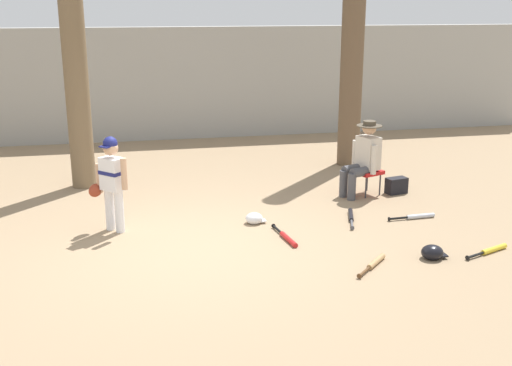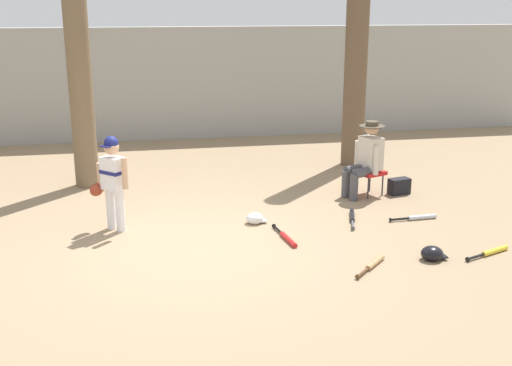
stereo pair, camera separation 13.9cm
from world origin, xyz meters
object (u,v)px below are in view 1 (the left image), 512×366
Objects in this scene: folding_stool at (367,172)px; bat_wood_tan at (374,263)px; tree_near_player at (75,58)px; bat_black_composite at (351,217)px; young_ballplayer at (111,178)px; batting_helmet_black at (432,252)px; bat_aluminum_silver at (417,216)px; tree_behind_spectator at (352,48)px; batting_helmet_white at (254,218)px; bat_yellow_trainer at (491,250)px; bat_red_barrel at (287,238)px; handbag_beside_stool at (396,186)px; seated_spectator at (363,157)px.

folding_stool reaches higher than bat_wood_tan.
tree_near_player is 6.33× the size of bat_black_composite.
young_ballplayer reaches higher than batting_helmet_black.
bat_aluminum_silver is at bearing 71.53° from batting_helmet_black.
tree_behind_spectator reaches higher than batting_helmet_white.
batting_helmet_black is at bearing -108.47° from bat_aluminum_silver.
tree_behind_spectator is at bearing 92.86° from bat_yellow_trainer.
bat_aluminum_silver is at bearing -77.86° from folding_stool.
folding_stool reaches higher than bat_red_barrel.
handbag_beside_stool reaches higher than bat_yellow_trainer.
batting_helmet_white is (2.43, -2.40, -2.06)m from tree_near_player.
bat_yellow_trainer is (5.09, -4.05, -2.10)m from tree_near_player.
bat_red_barrel is 1.10× the size of bat_aluminum_silver.
bat_wood_tan is at bearing -118.49° from handbag_beside_stool.
young_ballplayer is 2.04m from batting_helmet_white.
seated_spectator reaches higher than folding_stool.
young_ballplayer is at bearing 177.19° from batting_helmet_white.
folding_stool reaches higher than bat_black_composite.
bat_red_barrel is at bearing -134.82° from seated_spectator.
bat_yellow_trainer is 0.80m from batting_helmet_black.
bat_yellow_trainer is at bearing -20.84° from young_ballplayer.
young_ballplayer is 2.38× the size of bat_wood_tan.
tree_near_player is at bearing 141.53° from bat_yellow_trainer.
bat_wood_tan and bat_black_composite have the same top height.
batting_helmet_black reaches higher than batting_helmet_white.
bat_yellow_trainer is at bearing -38.47° from tree_near_player.
batting_helmet_white is (-2.32, 0.28, 0.04)m from bat_aluminum_silver.
tree_behind_spectator is 5.32m from bat_wood_tan.
handbag_beside_stool reaches higher than batting_helmet_black.
handbag_beside_stool is (0.59, -0.01, -0.51)m from seated_spectator.
bat_red_barrel is (-1.76, -1.72, -0.33)m from folding_stool.
bat_wood_tan is at bearing -107.84° from seated_spectator.
bat_aluminum_silver is at bearing -91.95° from tree_behind_spectator.
bat_aluminum_silver is at bearing -29.42° from tree_near_player.
bat_yellow_trainer is at bearing -50.90° from bat_black_composite.
bat_red_barrel is 2.46× the size of batting_helmet_black.
bat_wood_tan is (-1.46, -2.68, -0.10)m from handbag_beside_stool.
bat_red_barrel is 2.08m from bat_aluminum_silver.
bat_yellow_trainer is at bearing -87.14° from tree_behind_spectator.
folding_stool is at bearing 25.83° from batting_helmet_white.
bat_red_barrel is 1.44× the size of bat_wood_tan.
tree_behind_spectator reaches higher than young_ballplayer.
young_ballplayer reaches higher than folding_stool.
folding_stool is 0.29m from seated_spectator.
batting_helmet_white is at bearing 111.54° from bat_red_barrel.
tree_behind_spectator is 4.76m from bat_red_barrel.
tree_near_player is 5.03m from bat_black_composite.
young_ballplayer is 3.97m from seated_spectator.
batting_helmet_black is (1.57, -0.95, 0.05)m from bat_red_barrel.
bat_wood_tan is at bearing -31.34° from young_ballplayer.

